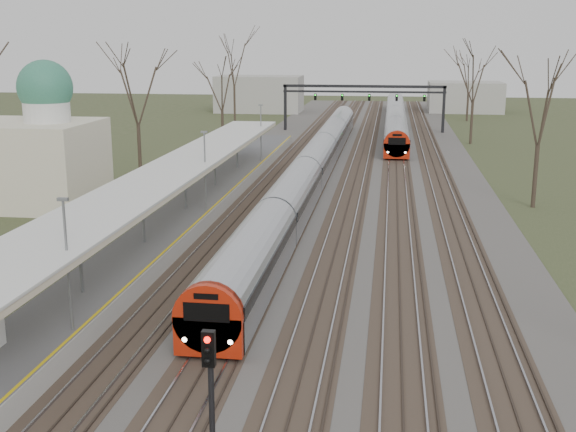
# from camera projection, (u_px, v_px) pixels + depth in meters

# --- Properties ---
(track_bed) EXTENTS (24.00, 160.00, 0.22)m
(track_bed) POSITION_uv_depth(u_px,v_px,m) (349.00, 171.00, 65.50)
(track_bed) COLOR #474442
(track_bed) RESTS_ON ground
(platform) EXTENTS (3.50, 69.00, 1.00)m
(platform) POSITION_uv_depth(u_px,v_px,m) (200.00, 205.00, 49.83)
(platform) COLOR #9E9B93
(platform) RESTS_ON ground
(canopy) EXTENTS (4.10, 50.00, 3.11)m
(canopy) POSITION_uv_depth(u_px,v_px,m) (180.00, 167.00, 44.68)
(canopy) COLOR slate
(canopy) RESTS_ON platform
(dome_building) EXTENTS (10.00, 8.00, 10.30)m
(dome_building) POSITION_uv_depth(u_px,v_px,m) (27.00, 154.00, 51.28)
(dome_building) COLOR beige
(dome_building) RESTS_ON ground
(signal_gantry) EXTENTS (21.00, 0.59, 6.08)m
(signal_gantry) POSITION_uv_depth(u_px,v_px,m) (364.00, 94.00, 93.22)
(signal_gantry) COLOR black
(signal_gantry) RESTS_ON ground
(tree_west_far) EXTENTS (5.50, 5.50, 11.33)m
(tree_west_far) POSITION_uv_depth(u_px,v_px,m) (136.00, 85.00, 59.25)
(tree_west_far) COLOR #2D231C
(tree_west_far) RESTS_ON ground
(tree_east_far) EXTENTS (5.00, 5.00, 10.30)m
(tree_east_far) POSITION_uv_depth(u_px,v_px,m) (541.00, 105.00, 49.42)
(tree_east_far) COLOR #2D231C
(tree_east_far) RESTS_ON ground
(train_near) EXTENTS (2.62, 75.21, 3.05)m
(train_near) POSITION_uv_depth(u_px,v_px,m) (315.00, 161.00, 61.93)
(train_near) COLOR #A3A6AD
(train_near) RESTS_ON ground
(train_far) EXTENTS (2.62, 60.21, 3.05)m
(train_far) POSITION_uv_depth(u_px,v_px,m) (396.00, 117.00, 99.21)
(train_far) COLOR #A3A6AD
(train_far) RESTS_ON ground
(signal_post) EXTENTS (0.35, 0.45, 4.10)m
(signal_post) POSITION_uv_depth(u_px,v_px,m) (210.00, 378.00, 19.29)
(signal_post) COLOR black
(signal_post) RESTS_ON ground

